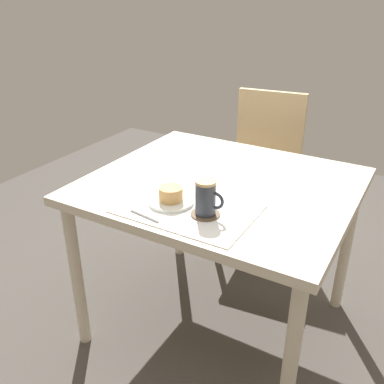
{
  "coord_description": "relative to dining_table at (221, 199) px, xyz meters",
  "views": [
    {
      "loc": [
        0.68,
        -1.4,
        1.44
      ],
      "look_at": [
        -0.0,
        -0.23,
        0.78
      ],
      "focal_mm": 40.0,
      "sensor_mm": 36.0,
      "label": 1
    }
  ],
  "objects": [
    {
      "name": "ground_plane",
      "position": [
        0.0,
        0.0,
        -0.66
      ],
      "size": [
        4.4,
        4.4,
        0.02
      ],
      "primitive_type": "cube",
      "color": "#47423D"
    },
    {
      "name": "dining_table",
      "position": [
        0.0,
        0.0,
        0.0
      ],
      "size": [
        1.02,
        0.91,
        0.73
      ],
      "color": "beige",
      "rests_on": "ground_plane"
    },
    {
      "name": "wooden_chair",
      "position": [
        -0.11,
        0.76,
        -0.15
      ],
      "size": [
        0.47,
        0.47,
        0.9
      ],
      "rotation": [
        0.0,
        0.0,
        3.26
      ],
      "color": "#D1B27F",
      "rests_on": "ground_plane"
    },
    {
      "name": "placemat",
      "position": [
        -0.0,
        -0.27,
        0.08
      ],
      "size": [
        0.47,
        0.32,
        0.0
      ],
      "primitive_type": "cube",
      "color": "white",
      "rests_on": "dining_table"
    },
    {
      "name": "pastry_plate",
      "position": [
        -0.07,
        -0.26,
        0.09
      ],
      "size": [
        0.16,
        0.16,
        0.01
      ],
      "primitive_type": "cylinder",
      "color": "silver",
      "rests_on": "placemat"
    },
    {
      "name": "pastry",
      "position": [
        -0.07,
        -0.26,
        0.12
      ],
      "size": [
        0.09,
        0.09,
        0.05
      ],
      "primitive_type": "cylinder",
      "color": "#E0A860",
      "rests_on": "pastry_plate"
    },
    {
      "name": "coffee_coaster",
      "position": [
        0.08,
        -0.28,
        0.09
      ],
      "size": [
        0.1,
        0.1,
        0.0
      ],
      "primitive_type": "cylinder",
      "color": "brown",
      "rests_on": "placemat"
    },
    {
      "name": "coffee_mug",
      "position": [
        0.08,
        -0.28,
        0.15
      ],
      "size": [
        0.1,
        0.07,
        0.12
      ],
      "color": "#2D333D",
      "rests_on": "coffee_coaster"
    },
    {
      "name": "teaspoon",
      "position": [
        -0.09,
        -0.39,
        0.09
      ],
      "size": [
        0.13,
        0.03,
        0.01
      ],
      "primitive_type": "cylinder",
      "rotation": [
        0.0,
        1.57,
        -0.16
      ],
      "color": "silver",
      "rests_on": "placemat"
    }
  ]
}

